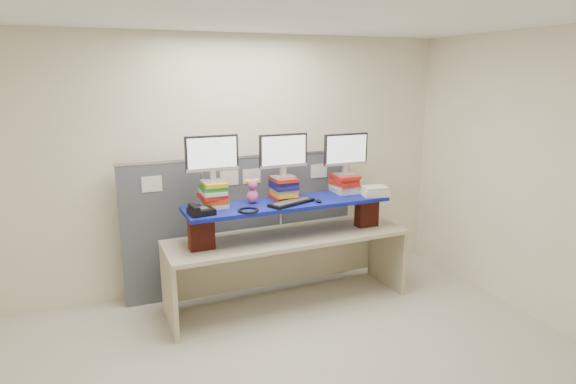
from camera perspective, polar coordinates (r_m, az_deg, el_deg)
name	(u,v)px	position (r m, az deg, el deg)	size (l,w,h in m)	color
room	(309,209)	(3.56, 2.50, -2.02)	(5.00, 4.00, 2.80)	#F6ECCB
cubicle_partition	(243,223)	(5.35, -5.33, -3.70)	(2.60, 0.06, 1.53)	#484C55
desk	(288,249)	(5.02, 0.00, -6.79)	(2.53, 0.82, 0.76)	#C1B493
brick_pier_left	(201,233)	(4.60, -10.24, -4.81)	(0.23, 0.13, 0.32)	maroon
brick_pier_right	(367,212)	(5.29, 9.31, -2.32)	(0.23, 0.13, 0.32)	maroon
blue_board	(288,203)	(4.87, 0.00, -1.36)	(2.10, 0.52, 0.04)	#090867
book_stack_left	(213,194)	(4.71, -8.82, -0.27)	(0.26, 0.30, 0.25)	#B6B5AE
book_stack_center	(284,188)	(4.94, -0.50, 0.47)	(0.26, 0.31, 0.23)	red
book_stack_right	(344,183)	(5.26, 6.70, 1.01)	(0.26, 0.32, 0.20)	#B6B5AE
monitor_left	(212,156)	(4.63, -9.00, 4.28)	(0.51, 0.15, 0.45)	#B3B2B8
monitor_center	(283,153)	(4.87, -0.55, 4.65)	(0.51, 0.15, 0.45)	#B3B2B8
monitor_right	(346,152)	(5.20, 6.87, 4.79)	(0.51, 0.15, 0.45)	#B3B2B8
keyboard	(291,202)	(4.77, 0.42, -1.25)	(0.53, 0.35, 0.03)	black
mouse	(318,201)	(4.84, 3.63, -1.05)	(0.05, 0.10, 0.03)	black
desk_phone	(200,211)	(4.48, -10.33, -2.20)	(0.25, 0.23, 0.09)	black
headset	(248,210)	(4.53, -4.73, -2.16)	(0.20, 0.20, 0.02)	black
plush_toy	(252,191)	(4.79, -4.26, 0.16)	(0.15, 0.11, 0.25)	#CE4E86
binder_stack	(375,191)	(5.18, 10.26, 0.10)	(0.30, 0.26, 0.10)	beige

